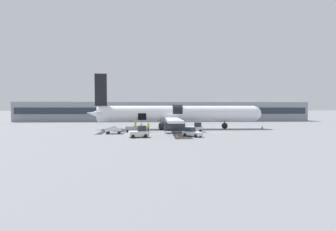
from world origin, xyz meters
The scene contains 15 objects.
ground_plane centered at (0.00, 0.00, 0.00)m, with size 500.00×500.00×0.00m, color slate.
apron_marking_line centered at (1.91, -5.09, 0.00)m, with size 19.58×2.52×0.01m.
terminal_strip centered at (0.00, 34.92, 3.18)m, with size 96.73×13.65×6.36m.
airplane centered at (1.68, 3.31, 3.20)m, with size 37.06×28.61×11.76m.
baggage_tug_lead centered at (5.27, -2.46, 0.76)m, with size 3.06×2.07×1.79m.
baggage_tug_mid centered at (3.50, -9.14, 0.63)m, with size 3.19×3.19×1.45m.
baggage_tug_rear centered at (-4.87, -9.59, 0.76)m, with size 3.30×2.56×1.77m.
baggage_cart_loading centered at (-6.62, -1.81, 0.49)m, with size 3.96×2.30×1.02m.
baggage_cart_queued centered at (-9.74, -4.79, 0.50)m, with size 3.72×1.93×1.02m.
ground_crew_loader_a centered at (-6.54, 0.91, 0.96)m, with size 0.43×0.63×1.82m.
ground_crew_loader_b centered at (-5.28, 0.77, 0.81)m, with size 0.36×0.53×1.54m.
ground_crew_driver centered at (-3.79, -1.99, 0.92)m, with size 0.56×0.56×1.76m.
suitcase_on_tarmac_upright centered at (-4.65, -3.86, 0.27)m, with size 0.35×0.24×0.65m.
safety_cone_nose centered at (20.75, 2.92, 0.37)m, with size 0.54×0.54×0.78m.
safety_cone_engine_left centered at (0.92, -11.85, 0.33)m, with size 0.50×0.50×0.69m.
Camera 1 is at (-1.97, -44.78, 4.74)m, focal length 24.00 mm.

